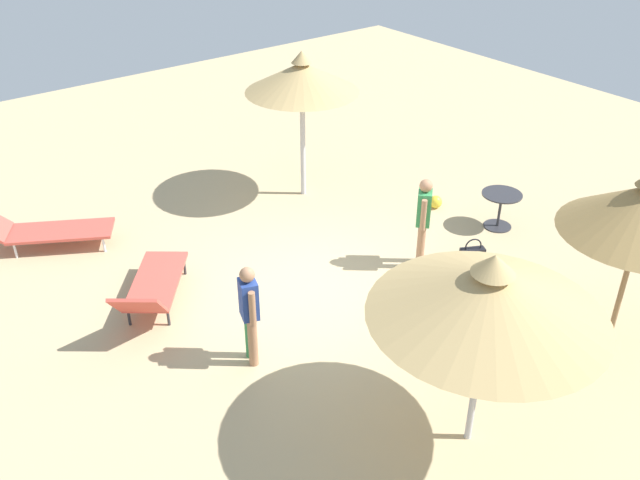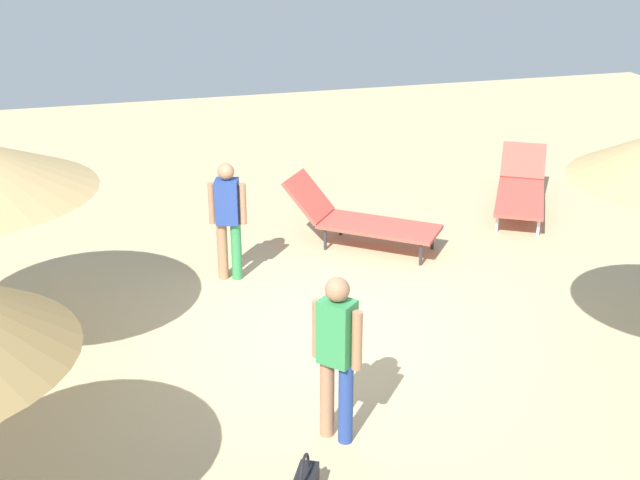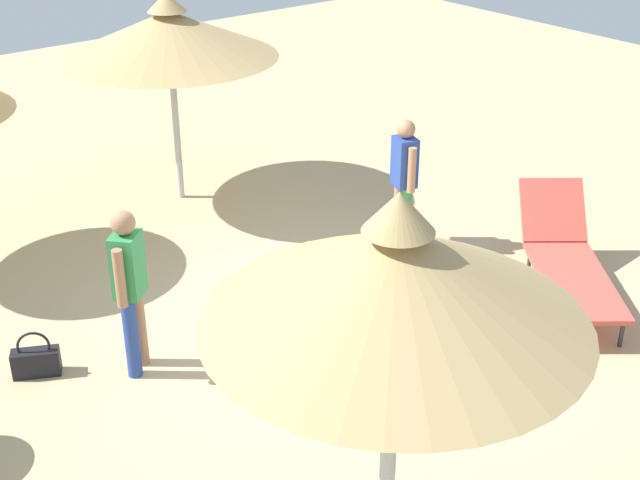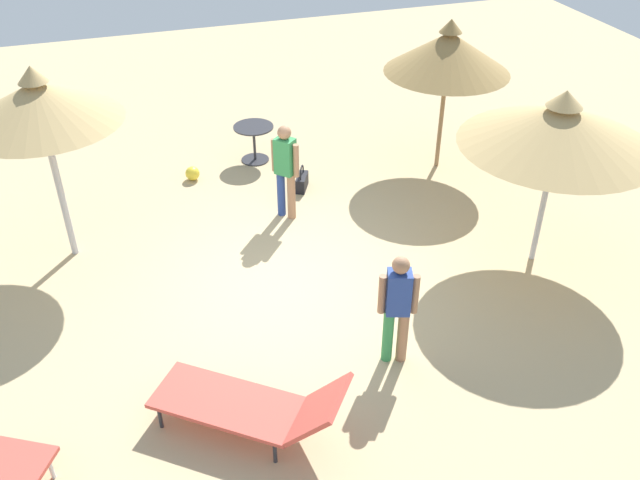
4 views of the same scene
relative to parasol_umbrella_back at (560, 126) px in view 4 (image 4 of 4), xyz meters
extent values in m
cube|color=tan|center=(-3.64, 0.50, -2.16)|extent=(24.00, 24.00, 0.10)
cylinder|color=#B2B2B7|center=(0.00, 0.00, -0.99)|extent=(0.08, 0.08, 2.25)
cone|color=tan|center=(0.00, 0.00, 0.00)|extent=(2.61, 2.61, 0.55)
cone|color=tan|center=(0.00, 0.00, 0.38)|extent=(0.47, 0.47, 0.22)
cylinder|color=olive|center=(-0.05, 3.06, -1.04)|extent=(0.08, 0.08, 2.14)
cone|color=#997A47|center=(-0.05, 3.06, -0.02)|extent=(2.11, 2.11, 0.68)
cone|color=#997A47|center=(-0.05, 3.06, 0.42)|extent=(0.38, 0.38, 0.22)
cylinder|color=#B2B2B7|center=(-6.38, 2.24, -0.87)|extent=(0.10, 0.10, 2.49)
cone|color=tan|center=(-6.38, 2.24, 0.27)|extent=(2.13, 2.13, 0.55)
cone|color=tan|center=(-6.38, 2.24, 0.65)|extent=(0.38, 0.38, 0.22)
cube|color=#CC4C3F|center=(-4.87, -1.67, -1.78)|extent=(1.69, 1.53, 0.05)
cylinder|color=#2D2D33|center=(-5.58, -1.48, -1.96)|extent=(0.04, 0.04, 0.31)
cylinder|color=#2D2D33|center=(-5.23, -1.02, -1.96)|extent=(0.04, 0.04, 0.31)
cylinder|color=#2D2D33|center=(-4.52, -2.31, -1.96)|extent=(0.04, 0.04, 0.31)
cylinder|color=#2D2D33|center=(-4.17, -1.85, -1.96)|extent=(0.04, 0.04, 0.31)
cube|color=#CC4C3F|center=(-4.05, -2.31, -1.49)|extent=(0.83, 0.86, 0.57)
cylinder|color=silver|center=(-6.70, -1.80, -1.98)|extent=(0.04, 0.04, 0.27)
cylinder|color=#338C4C|center=(-2.85, -1.27, -1.74)|extent=(0.13, 0.13, 0.75)
cylinder|color=#A57554|center=(-2.68, -1.32, -1.74)|extent=(0.13, 0.13, 0.75)
cube|color=navy|center=(-2.76, -1.30, -1.08)|extent=(0.33, 0.29, 0.56)
sphere|color=#A57554|center=(-2.76, -1.30, -0.70)|extent=(0.20, 0.20, 0.20)
cylinder|color=#A57554|center=(-2.94, -1.24, -1.11)|extent=(0.09, 0.09, 0.52)
cylinder|color=#A57554|center=(-2.59, -1.35, -1.11)|extent=(0.09, 0.09, 0.52)
cylinder|color=#A57554|center=(-3.04, 2.18, -1.72)|extent=(0.13, 0.13, 0.78)
cylinder|color=navy|center=(-3.17, 2.32, -1.72)|extent=(0.13, 0.13, 0.78)
cube|color=#338C4C|center=(-3.10, 2.25, -1.04)|extent=(0.36, 0.36, 0.58)
sphere|color=#A57554|center=(-3.10, 2.25, -0.65)|extent=(0.21, 0.21, 0.21)
cylinder|color=#A57554|center=(-2.97, 2.10, -1.07)|extent=(0.09, 0.09, 0.54)
cylinder|color=#A57554|center=(-3.24, 2.39, -1.07)|extent=(0.09, 0.09, 0.54)
cube|color=black|center=(-2.62, 3.00, -1.99)|extent=(0.33, 0.44, 0.25)
torus|color=black|center=(-2.62, 3.00, -1.81)|extent=(0.15, 0.27, 0.29)
cylinder|color=#2D2D33|center=(-3.13, 4.28, -1.45)|extent=(0.72, 0.72, 0.02)
cylinder|color=#2D2D33|center=(-3.13, 4.28, -1.79)|extent=(0.05, 0.05, 0.65)
cylinder|color=#2D2D33|center=(-3.13, 4.28, -2.10)|extent=(0.51, 0.51, 0.02)
sphere|color=yellow|center=(-4.34, 3.90, -1.99)|extent=(0.25, 0.25, 0.25)
camera|label=1|loc=(3.57, -4.99, 4.20)|focal=38.59mm
camera|label=2|loc=(-1.33, 8.09, 2.34)|focal=46.26mm
camera|label=3|loc=(-9.27, 5.02, 2.51)|focal=49.22mm
camera|label=4|loc=(-5.50, -6.77, 3.77)|focal=38.37mm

